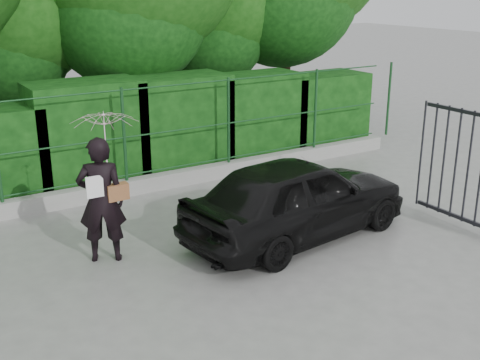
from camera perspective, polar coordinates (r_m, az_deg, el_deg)
ground at (r=8.05m, az=-1.13°, el=-11.15°), size 80.00×80.00×0.00m
kerb at (r=11.75m, az=-12.44°, el=-1.03°), size 14.00×0.25×0.30m
fence at (r=11.52m, az=-11.76°, el=4.09°), size 14.13×0.06×1.80m
hedge at (r=12.38m, az=-14.94°, el=3.90°), size 14.20×1.20×2.22m
woman at (r=8.85m, az=-12.76°, el=1.26°), size 1.03×0.97×2.23m
car at (r=9.65m, az=5.48°, el=-1.65°), size 4.14×2.08×1.35m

